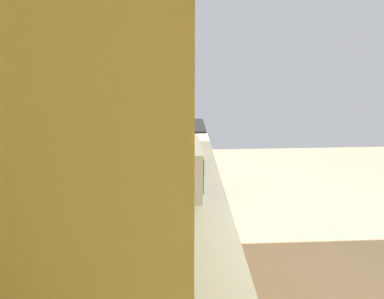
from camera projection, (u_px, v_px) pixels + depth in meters
The scene contains 7 objects.
ground_plane at pixel (351, 299), 2.48m from camera, with size 6.79×6.79×0.00m, color tan.
wall_back at pixel (119, 143), 1.96m from camera, with size 4.37×0.12×2.60m, color #E6D77E.
counter_run at pixel (181, 290), 1.97m from camera, with size 3.60×0.64×0.89m.
upper_cabinets at pixel (147, 75), 1.52m from camera, with size 2.39×0.32×0.59m.
oven_range at pixel (179, 160), 3.93m from camera, with size 0.59×0.63×1.07m.
microwave at pixel (176, 168), 2.20m from camera, with size 0.44×0.35×0.34m.
kettle at pixel (193, 158), 2.65m from camera, with size 0.22×0.16×0.15m.
Camera 1 is at (-1.87, 1.32, 1.94)m, focal length 30.10 mm.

